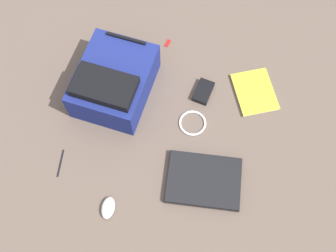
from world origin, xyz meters
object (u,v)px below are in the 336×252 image
laptop (204,180)px  power_brick (203,92)px  cable_coil (192,123)px  usb_stick (168,43)px  backpack (114,82)px  book_manual (255,92)px  computer_mouse (108,208)px  pen_black (60,163)px

laptop → power_brick: laptop is taller
cable_coil → usb_stick: 0.47m
power_brick → backpack: bearing=-155.2°
cable_coil → laptop: bearing=-55.3°
book_manual → power_brick: size_ratio=2.40×
laptop → book_manual: size_ratio=1.31×
backpack → cable_coil: bearing=1.2°
computer_mouse → pen_black: computer_mouse is taller
backpack → usb_stick: size_ratio=9.81×
computer_mouse → pen_black: bearing=147.0°
computer_mouse → book_manual: bearing=48.6°
book_manual → power_brick: (-0.23, -0.11, 0.01)m
usb_stick → cable_coil: bearing=-49.4°
power_brick → computer_mouse: bearing=-101.1°
laptop → pen_black: 0.66m
book_manual → power_brick: power_brick is taller
laptop → pen_black: size_ratio=2.98×
backpack → power_brick: (0.39, 0.18, -0.08)m
cable_coil → usb_stick: (-0.31, 0.36, -0.00)m
laptop → power_brick: (-0.18, 0.41, -0.00)m
cable_coil → backpack: bearing=-178.8°
cable_coil → power_brick: power_brick is taller
backpack → usb_stick: (0.11, 0.37, -0.09)m
computer_mouse → usb_stick: computer_mouse is taller
pen_black → book_manual: bearing=47.6°
cable_coil → pen_black: (-0.46, -0.45, -0.00)m
backpack → cable_coil: (0.41, 0.01, -0.09)m
laptop → power_brick: bearing=114.3°
laptop → cable_coil: 0.29m
pen_black → usb_stick: 0.82m
computer_mouse → pen_black: size_ratio=0.74×
pen_black → usb_stick: bearing=79.1°
power_brick → laptop: bearing=-65.7°
laptop → cable_coil: (-0.16, 0.24, -0.01)m
cable_coil → pen_black: size_ratio=1.00×
book_manual → usb_stick: 0.52m
laptop → computer_mouse: 0.44m
book_manual → cable_coil: book_manual is taller
cable_coil → pen_black: 0.64m
pen_black → backpack: bearing=83.6°
computer_mouse → pen_black: 0.31m
backpack → book_manual: 0.69m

